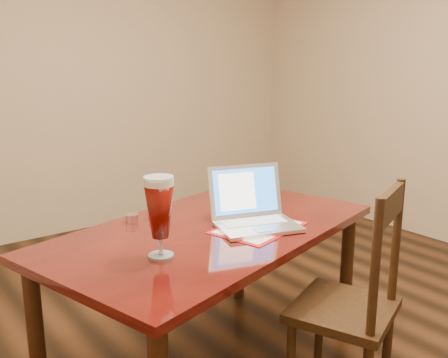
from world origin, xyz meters
TOP-DOWN VIEW (x-y plane):
  - ground at (0.00, 0.00)m, footprint 5.00×5.00m
  - dining_table at (-0.34, 0.08)m, footprint 1.73×1.24m
  - dining_chair at (-0.00, -0.47)m, footprint 0.54×0.53m

SIDE VIEW (x-z plane):
  - ground at x=0.00m, z-range 0.00..0.00m
  - dining_chair at x=0.00m, z-range -0.03..0.97m
  - dining_table at x=-0.34m, z-range 0.13..1.19m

